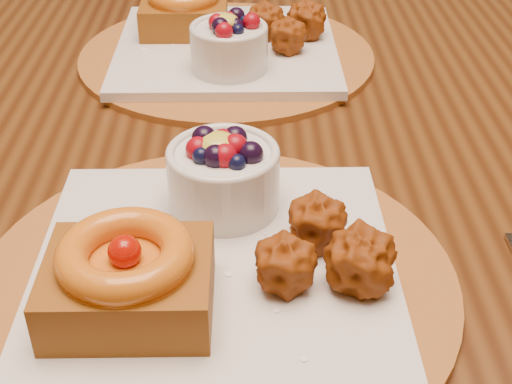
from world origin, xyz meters
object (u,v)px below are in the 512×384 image
place_setting_near (211,252)px  place_setting_far (224,41)px  dining_table (225,204)px  chair_far (237,60)px

place_setting_near → place_setting_far: 0.43m
dining_table → place_setting_far: 0.24m
dining_table → place_setting_near: size_ratio=4.21×
dining_table → place_setting_near: place_setting_near is taller
place_setting_near → chair_far: chair_far is taller
dining_table → chair_far: (0.00, 0.84, -0.20)m
place_setting_far → chair_far: chair_far is taller
place_setting_near → chair_far: (0.01, 1.06, -0.30)m
place_setting_far → dining_table: bearing=-89.2°
place_setting_near → chair_far: 1.10m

